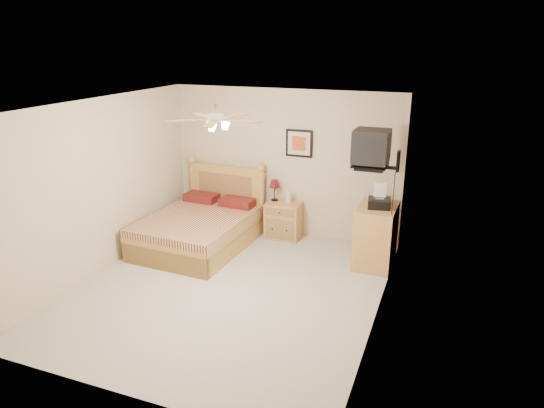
% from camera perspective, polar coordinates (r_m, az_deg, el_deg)
% --- Properties ---
extents(floor, '(4.50, 4.50, 0.00)m').
position_cam_1_polar(floor, '(6.79, -5.10, -9.92)').
color(floor, '#AAA69A').
rests_on(floor, ground).
extents(ceiling, '(4.00, 4.50, 0.04)m').
position_cam_1_polar(ceiling, '(6.00, -5.80, 11.49)').
color(ceiling, white).
rests_on(ceiling, ground).
extents(wall_back, '(4.00, 0.04, 2.50)m').
position_cam_1_polar(wall_back, '(8.28, 1.43, 4.81)').
color(wall_back, beige).
rests_on(wall_back, ground).
extents(wall_front, '(4.00, 0.04, 2.50)m').
position_cam_1_polar(wall_front, '(4.54, -18.10, -8.47)').
color(wall_front, beige).
rests_on(wall_front, ground).
extents(wall_left, '(0.04, 4.50, 2.50)m').
position_cam_1_polar(wall_left, '(7.36, -19.57, 1.89)').
color(wall_left, beige).
rests_on(wall_left, ground).
extents(wall_right, '(0.04, 4.50, 2.50)m').
position_cam_1_polar(wall_right, '(5.73, 12.86, -2.18)').
color(wall_right, beige).
rests_on(wall_right, ground).
extents(bed, '(1.59, 2.03, 1.27)m').
position_cam_1_polar(bed, '(7.91, -8.83, -0.75)').
color(bed, '#B18137').
rests_on(bed, ground).
extents(nightstand, '(0.59, 0.45, 0.63)m').
position_cam_1_polar(nightstand, '(8.31, 1.38, -1.91)').
color(nightstand, '#BE7441').
rests_on(nightstand, ground).
extents(table_lamp, '(0.27, 0.27, 0.37)m').
position_cam_1_polar(table_lamp, '(8.27, 0.31, 1.64)').
color(table_lamp, '#561018').
rests_on(table_lamp, nightstand).
extents(lotion_bottle, '(0.11, 0.11, 0.27)m').
position_cam_1_polar(lotion_bottle, '(8.17, 1.94, 1.04)').
color(lotion_bottle, silver).
rests_on(lotion_bottle, nightstand).
extents(framed_picture, '(0.46, 0.04, 0.46)m').
position_cam_1_polar(framed_picture, '(8.09, 3.22, 7.14)').
color(framed_picture, black).
rests_on(framed_picture, wall_back).
extents(dresser, '(0.56, 0.80, 0.93)m').
position_cam_1_polar(dresser, '(7.43, 12.10, -3.66)').
color(dresser, '#C17F4D').
rests_on(dresser, ground).
extents(fax_machine, '(0.37, 0.39, 0.34)m').
position_cam_1_polar(fax_machine, '(7.17, 12.56, 0.90)').
color(fax_machine, black).
rests_on(fax_machine, dresser).
extents(magazine_lower, '(0.21, 0.26, 0.02)m').
position_cam_1_polar(magazine_lower, '(7.56, 12.46, 0.56)').
color(magazine_lower, beige).
rests_on(magazine_lower, dresser).
extents(magazine_upper, '(0.22, 0.30, 0.02)m').
position_cam_1_polar(magazine_upper, '(7.58, 12.45, 0.79)').
color(magazine_upper, gray).
rests_on(magazine_upper, magazine_lower).
extents(wall_tv, '(0.56, 0.46, 0.58)m').
position_cam_1_polar(wall_tv, '(6.88, 12.82, 6.23)').
color(wall_tv, black).
rests_on(wall_tv, wall_right).
extents(ceiling_fan, '(1.14, 1.14, 0.28)m').
position_cam_1_polar(ceiling_fan, '(5.85, -6.64, 9.87)').
color(ceiling_fan, white).
rests_on(ceiling_fan, ceiling).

